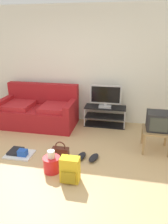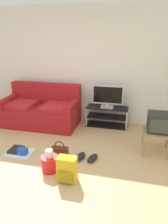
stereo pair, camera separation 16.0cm
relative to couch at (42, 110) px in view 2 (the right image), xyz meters
name	(u,v)px [view 2 (the right image)]	position (x,y,z in m)	size (l,w,h in m)	color
ground_plane	(36,173)	(0.73, -1.88, -0.35)	(9.00, 9.80, 0.02)	tan
wall_back	(77,66)	(0.73, 0.57, 1.01)	(9.00, 0.10, 2.70)	silver
couch	(42,110)	(0.00, 0.00, 0.00)	(1.76, 0.94, 0.94)	maroon
tv_stand	(107,116)	(1.55, 0.25, -0.11)	(0.96, 0.39, 0.46)	black
flat_tv	(108,97)	(1.55, 0.23, 0.38)	(0.71, 0.22, 0.52)	#B2B2B7
side_table	(157,134)	(2.60, -0.73, 0.01)	(0.50, 0.50, 0.42)	#9E7A4C
crt_tv	(158,122)	(2.60, -0.72, 0.24)	(0.38, 0.38, 0.33)	#232326
backpack	(67,169)	(1.27, -1.93, -0.15)	(0.28, 0.24, 0.39)	gold
handbag	(60,152)	(0.94, -1.35, -0.23)	(0.29, 0.12, 0.32)	#4C2319
cleaning_bucket	(50,162)	(0.92, -1.76, -0.19)	(0.28, 0.28, 0.37)	red
sneakers_pair	(86,157)	(1.42, -1.31, -0.29)	(0.42, 0.31, 0.09)	black
floor_tray	(19,152)	(0.18, -1.41, -0.30)	(0.48, 0.37, 0.14)	silver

